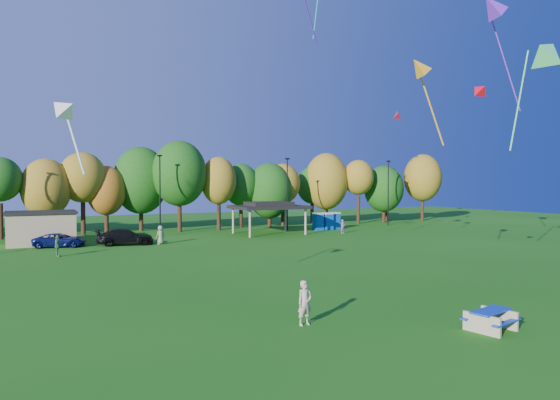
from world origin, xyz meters
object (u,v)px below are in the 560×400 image
kite_flyer (305,303)px  picnic_table (491,318)px  porta_potties (327,221)px  car_c (60,240)px  car_d (125,237)px

kite_flyer → picnic_table: bearing=-37.9°
porta_potties → car_c: bearing=-173.9°
picnic_table → car_d: car_d is taller
porta_potties → kite_flyer: size_ratio=1.99×
car_c → car_d: car_d is taller
picnic_table → car_c: 39.20m
picnic_table → kite_flyer: (-6.36, 4.09, 0.45)m
kite_flyer → car_d: bearing=88.5°
porta_potties → car_d: (-25.78, -4.58, -0.33)m
car_c → picnic_table: bearing=-144.2°
picnic_table → car_d: size_ratio=0.42×
kite_flyer → porta_potties: bearing=51.3°
kite_flyer → car_d: (-2.03, 31.30, -0.17)m
porta_potties → car_c: porta_potties is taller
porta_potties → picnic_table: size_ratio=1.68×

